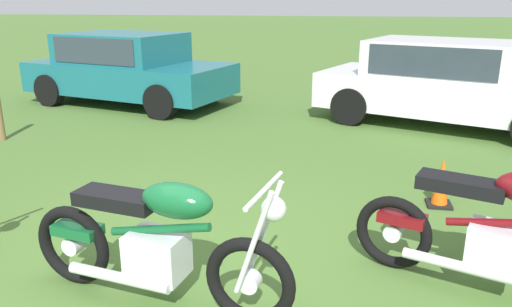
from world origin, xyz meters
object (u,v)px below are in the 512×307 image
motorcycle_maroon (500,234)px  traffic_cone (441,184)px  car_white (445,79)px  car_teal (127,65)px  motorcycle_green (157,242)px

motorcycle_maroon → traffic_cone: (-0.10, 1.65, -0.25)m
motorcycle_maroon → car_white: size_ratio=0.43×
car_teal → traffic_cone: size_ratio=8.33×
motorcycle_maroon → car_white: (0.53, 5.36, 0.31)m
car_white → traffic_cone: (-0.63, -3.71, -0.55)m
car_white → traffic_cone: 3.80m
car_teal → motorcycle_green: bearing=-49.3°
motorcycle_green → car_teal: 7.35m
motorcycle_green → car_teal: size_ratio=0.46×
car_white → traffic_cone: size_ratio=8.55×
motorcycle_green → car_teal: car_teal is taller
motorcycle_maroon → car_white: 5.40m
car_teal → car_white: bearing=8.3°
motorcycle_green → car_teal: bearing=126.0°
motorcycle_maroon → traffic_cone: bearing=114.5°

